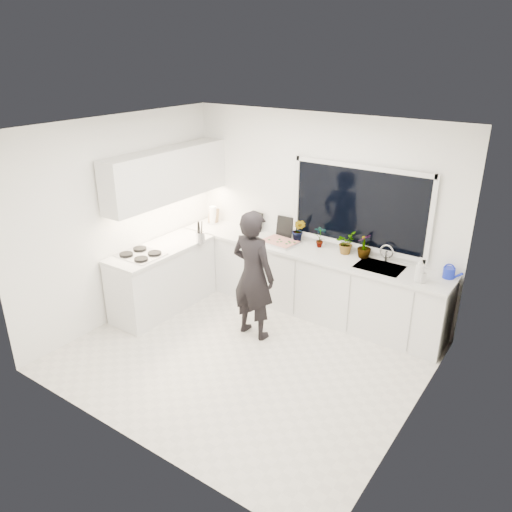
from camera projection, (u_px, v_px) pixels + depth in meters
The scene contains 25 objects.
floor at pixel (245, 356), 6.06m from camera, with size 4.00×3.50×0.02m, color beige.
wall_back at pixel (319, 213), 6.86m from camera, with size 4.00×0.02×2.70m, color white.
wall_left at pixel (121, 220), 6.59m from camera, with size 0.02×3.50×2.70m, color white.
wall_right at pixel (424, 302), 4.47m from camera, with size 0.02×3.50×2.70m, color white.
ceiling at pixel (242, 128), 5.01m from camera, with size 4.00×3.50×0.02m, color white.
window at pixel (359, 207), 6.45m from camera, with size 1.80×0.02×1.00m, color black.
base_cabinets_back at pixel (305, 281), 6.98m from camera, with size 3.92×0.58×0.88m, color white.
base_cabinets_left at pixel (163, 279), 7.03m from camera, with size 0.58×1.60×0.88m, color white.
countertop_back at pixel (306, 250), 6.80m from camera, with size 3.94×0.62×0.04m, color silver.
countertop_left at pixel (161, 249), 6.85m from camera, with size 0.62×1.60×0.04m, color silver.
upper_cabinets at pixel (168, 175), 6.81m from camera, with size 0.34×2.10×0.70m, color white.
sink at pixel (379, 270), 6.26m from camera, with size 0.58×0.42×0.14m, color silver.
faucet at pixel (386, 254), 6.35m from camera, with size 0.03×0.03×0.22m, color silver.
stovetop at pixel (141, 254), 6.58m from camera, with size 0.56×0.48×0.03m, color black.
person at pixel (253, 275), 6.20m from camera, with size 0.61×0.40×1.68m, color black.
pizza_tray at pixel (280, 242), 6.98m from camera, with size 0.50×0.37×0.03m, color silver.
pizza at pixel (280, 241), 6.98m from camera, with size 0.46×0.33×0.01m, color red.
watering_can at pixel (449, 273), 5.92m from camera, with size 0.14×0.14×0.13m, color #1324B7.
paper_towel_roll at pixel (213, 215), 7.73m from camera, with size 0.11×0.11×0.26m, color white.
knife_block at pixel (214, 216), 7.77m from camera, with size 0.13×0.10×0.22m, color #A5774D.
utensil_crock at pixel (200, 237), 6.98m from camera, with size 0.13×0.13×0.16m, color silver.
picture_frame_large at pixel (257, 221), 7.45m from camera, with size 0.22×0.02×0.28m, color black.
picture_frame_small at pixel (284, 227), 7.19m from camera, with size 0.25×0.02×0.30m, color black.
herb_plants at pixel (336, 240), 6.67m from camera, with size 1.19×0.30×0.34m.
soap_bottles at pixel (420, 271), 5.79m from camera, with size 0.16×0.15×0.30m.
Camera 1 is at (3.03, -4.12, 3.46)m, focal length 35.00 mm.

